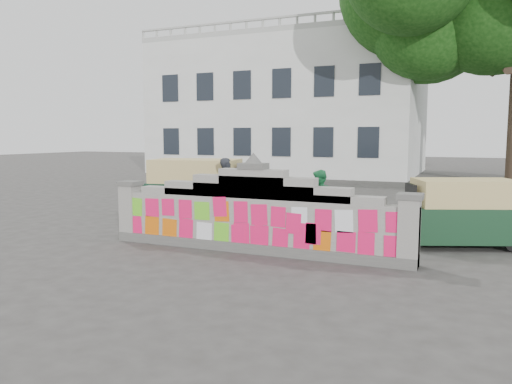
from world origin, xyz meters
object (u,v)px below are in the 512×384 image
(cyclist_rider, at_px, (227,197))
(pedestrian, at_px, (319,201))
(rickshaw_right, at_px, (462,212))
(cyclist_bike, at_px, (227,210))
(rickshaw_left, at_px, (199,188))

(cyclist_rider, xyz_separation_m, pedestrian, (2.37, 0.21, -0.00))
(rickshaw_right, bearing_deg, pedestrian, -26.66)
(cyclist_bike, relative_size, cyclist_rider, 1.12)
(cyclist_bike, bearing_deg, rickshaw_right, -105.57)
(cyclist_rider, bearing_deg, pedestrian, -99.99)
(cyclist_bike, distance_m, rickshaw_right, 5.58)
(rickshaw_right, bearing_deg, rickshaw_left, -29.50)
(cyclist_rider, distance_m, rickshaw_left, 1.59)
(pedestrian, bearing_deg, rickshaw_left, -122.53)
(cyclist_rider, height_order, rickshaw_right, cyclist_rider)
(pedestrian, distance_m, rickshaw_right, 3.21)
(cyclist_bike, bearing_deg, rickshaw_left, 42.24)
(cyclist_bike, bearing_deg, pedestrian, -99.99)
(cyclist_bike, height_order, rickshaw_left, rickshaw_left)
(pedestrian, distance_m, rickshaw_left, 3.77)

